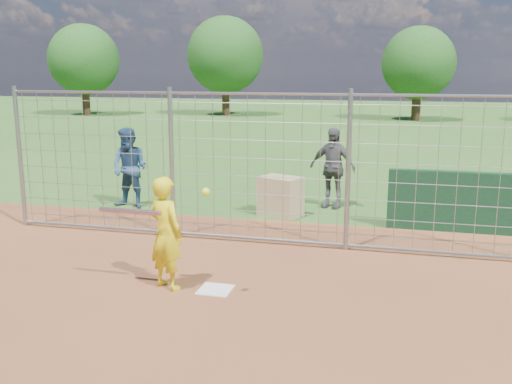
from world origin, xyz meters
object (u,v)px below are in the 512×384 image
(bystander_b, at_px, (332,168))
(equipment_bin, at_px, (281,197))
(batter, at_px, (166,233))
(bystander_a, at_px, (130,168))

(bystander_b, height_order, equipment_bin, bystander_b)
(bystander_b, bearing_deg, equipment_bin, -116.83)
(bystander_b, bearing_deg, batter, -92.47)
(batter, distance_m, bystander_b, 5.42)
(bystander_a, height_order, equipment_bin, bystander_a)
(bystander_a, xyz_separation_m, equipment_bin, (3.25, 0.06, -0.45))
(batter, xyz_separation_m, equipment_bin, (0.67, 4.16, -0.36))
(batter, height_order, equipment_bin, batter)
(bystander_b, bearing_deg, bystander_a, -150.99)
(batter, xyz_separation_m, bystander_a, (-2.58, 4.10, 0.09))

